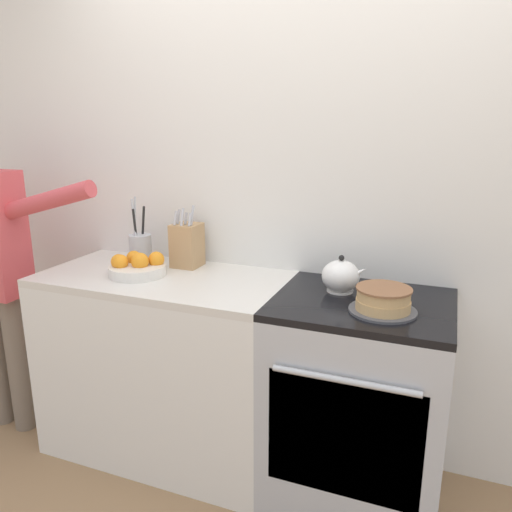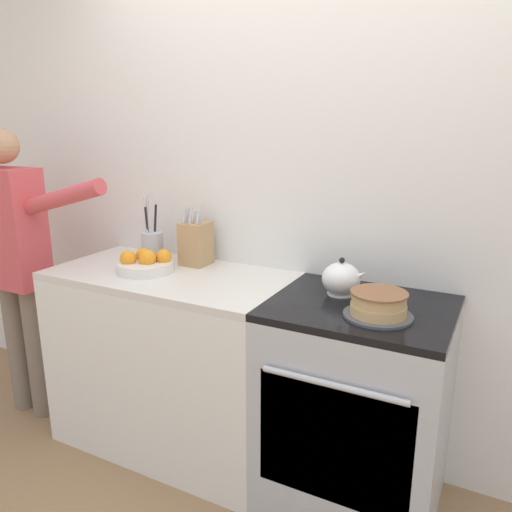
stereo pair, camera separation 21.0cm
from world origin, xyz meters
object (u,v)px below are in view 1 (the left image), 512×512
at_px(utensil_crock, 140,247).
at_px(fruit_bowl, 137,266).
at_px(tea_kettle, 341,276).
at_px(layer_cake, 383,301).
at_px(knife_block, 187,245).
at_px(stove_range, 357,402).

height_order(utensil_crock, fruit_bowl, utensil_crock).
bearing_deg(tea_kettle, layer_cake, -41.50).
bearing_deg(knife_block, stove_range, -11.70).
xyz_separation_m(stove_range, knife_block, (-0.90, 0.19, 0.57)).
bearing_deg(knife_block, fruit_bowl, -124.30).
distance_m(tea_kettle, knife_block, 0.80).
distance_m(layer_cake, knife_block, 1.03).
height_order(knife_block, utensil_crock, utensil_crock).
distance_m(stove_range, tea_kettle, 0.54).
height_order(layer_cake, utensil_crock, utensil_crock).
xyz_separation_m(knife_block, fruit_bowl, (-0.15, -0.22, -0.07)).
bearing_deg(utensil_crock, tea_kettle, -4.55).
bearing_deg(fruit_bowl, knife_block, 55.70).
height_order(stove_range, utensil_crock, utensil_crock).
bearing_deg(tea_kettle, stove_range, -37.54).
distance_m(tea_kettle, fruit_bowl, 0.95).
height_order(stove_range, tea_kettle, tea_kettle).
bearing_deg(utensil_crock, layer_cake, -11.72).
distance_m(knife_block, fruit_bowl, 0.27).
xyz_separation_m(stove_range, tea_kettle, (-0.11, 0.08, 0.52)).
xyz_separation_m(layer_cake, knife_block, (-0.99, 0.28, 0.06)).
relative_size(tea_kettle, utensil_crock, 0.58).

